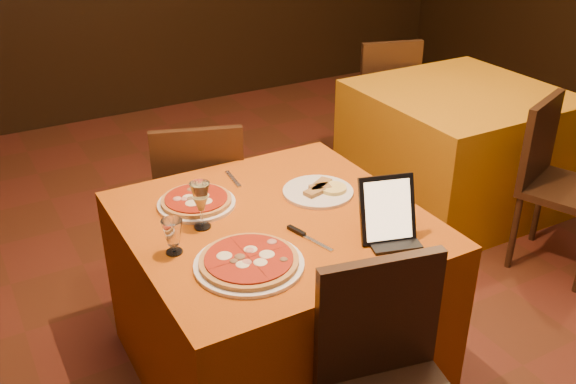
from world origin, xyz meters
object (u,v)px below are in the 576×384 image
side_table (456,148)px  pizza_near (249,262)px  pizza_far (196,202)px  wine_glass (201,205)px  main_table (275,297)px  chair_side_far (379,98)px  water_glass (173,237)px  chair_main_far (199,199)px  chair_side_near (568,190)px  tablet (387,209)px

side_table → pizza_near: 2.23m
pizza_far → wine_glass: 0.20m
main_table → pizza_near: 0.52m
chair_side_far → water_glass: 2.72m
main_table → pizza_near: size_ratio=2.90×
main_table → pizza_far: size_ratio=3.52×
chair_main_far → chair_side_near: (1.71, -0.85, 0.00)m
chair_side_far → pizza_near: size_ratio=2.40×
wine_glass → tablet: bearing=-35.6°
chair_main_far → pizza_far: (-0.22, -0.56, 0.31)m
chair_side_near → chair_side_far: same height
main_table → water_glass: 0.61m
chair_side_far → pizza_far: 2.38m
pizza_far → tablet: size_ratio=1.28×
side_table → chair_side_near: (0.00, -0.83, 0.08)m
water_glass → pizza_near: bearing=-46.7°
main_table → water_glass: (-0.42, -0.04, 0.44)m
wine_glass → side_table: bearing=20.0°
chair_side_near → side_table: bearing=68.2°
side_table → chair_side_near: chair_side_near is taller
side_table → wine_glass: wine_glass is taller
chair_main_far → chair_side_far: size_ratio=1.00×
side_table → wine_glass: size_ratio=5.79×
chair_main_far → water_glass: 1.01m
main_table → pizza_far: 0.51m
main_table → pizza_far: pizza_far is taller
side_table → chair_side_near: 0.83m
pizza_near → water_glass: water_glass is taller
main_table → chair_side_far: bearing=43.1°
main_table → pizza_near: pizza_near is taller
main_table → water_glass: bearing=-174.2°
side_table → pizza_far: 2.04m
side_table → chair_side_far: size_ratio=1.21×
chair_side_far → pizza_near: chair_side_far is taller
chair_side_far → wine_glass: bearing=54.4°
pizza_far → chair_side_near: bearing=-8.4°
water_glass → tablet: 0.77m
side_table → water_glass: bearing=-158.7°
chair_side_far → tablet: 2.43m
chair_main_far → pizza_near: bearing=96.5°
pizza_near → pizza_far: same height
chair_side_near → chair_side_far: bearing=68.2°
chair_side_far → tablet: (-1.42, -1.93, 0.41)m
main_table → wine_glass: (-0.27, 0.07, 0.47)m
side_table → chair_side_far: bearing=90.0°
side_table → chair_side_far: (0.00, 0.81, 0.08)m
chair_side_far → side_table: bearing=106.7°
main_table → chair_side_far: (1.71, 1.60, 0.08)m
wine_glass → pizza_near: bearing=-83.1°
side_table → chair_main_far: (-1.71, 0.02, 0.08)m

